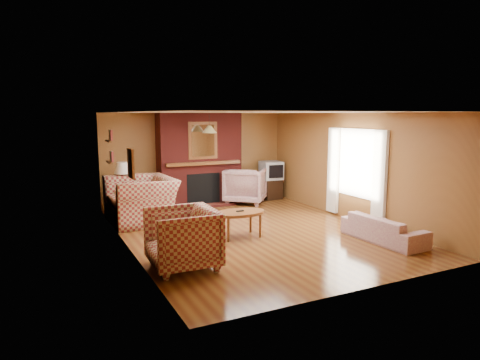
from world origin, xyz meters
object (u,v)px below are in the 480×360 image
plaid_loveseat (141,200)px  crt_tv (271,170)px  plaid_armchair (182,238)px  coffee_table (240,214)px  side_table (124,203)px  floral_sofa (384,229)px  floral_armchair (245,185)px  tv_stand (271,189)px  table_lamp (123,174)px  fireplace (200,160)px

plaid_loveseat → crt_tv: (3.90, 1.02, 0.31)m
plaid_armchair → coffee_table: bearing=128.3°
coffee_table → side_table: 3.18m
plaid_loveseat → floral_sofa: (3.75, -3.45, -0.26)m
floral_sofa → side_table: side_table is taller
floral_armchair → coffee_table: 3.25m
plaid_loveseat → coffee_table: plaid_loveseat is taller
coffee_table → tv_stand: tv_stand is taller
plaid_loveseat → table_lamp: table_lamp is taller
floral_sofa → table_lamp: 5.80m
fireplace → floral_armchair: 1.40m
table_lamp → side_table: bearing=0.0°
plaid_armchair → table_lamp: size_ratio=1.68×
fireplace → table_lamp: (-2.10, -0.53, -0.18)m
plaid_loveseat → side_table: bearing=-162.5°
plaid_armchair → floral_armchair: size_ratio=1.00×
crt_tv → tv_stand: bearing=90.0°
plaid_armchair → floral_sofa: bearing=87.6°
side_table → fireplace: bearing=14.3°
fireplace → floral_armchair: (1.15, -0.38, -0.71)m
fireplace → floral_sofa: 5.12m
plaid_armchair → tv_stand: bearing=138.3°
plaid_armchair → fireplace: bearing=158.0°
plaid_armchair → floral_armchair: bearing=144.2°
fireplace → coffee_table: fireplace is taller
fireplace → tv_stand: fireplace is taller
coffee_table → tv_stand: size_ratio=1.82×
floral_armchair → plaid_armchair: bearing=91.9°
fireplace → crt_tv: 2.09m
floral_armchair → table_lamp: (-3.25, -0.15, 0.53)m
floral_armchair → crt_tv: crt_tv is taller
side_table → table_lamp: bearing=0.0°
plaid_loveseat → plaid_armchair: bearing=-4.6°
floral_sofa → crt_tv: size_ratio=2.78×
plaid_armchair → side_table: (-0.15, 3.83, -0.14)m
plaid_armchair → side_table: bearing=-175.7°
fireplace → side_table: bearing=-165.7°
plaid_armchair → coffee_table: 1.91m
floral_sofa → side_table: size_ratio=2.50×
crt_tv → plaid_loveseat: bearing=-165.4°
fireplace → plaid_loveseat: 2.31m
floral_armchair → plaid_loveseat: bearing=55.2°
floral_armchair → side_table: 3.25m
floral_armchair → table_lamp: size_ratio=1.68×
plaid_loveseat → coffee_table: bearing=32.7°
plaid_armchair → coffee_table: (1.54, 1.13, -0.02)m
plaid_armchair → floral_sofa: plaid_armchair is taller
floral_sofa → crt_tv: 4.51m
floral_sofa → table_lamp: (-4.00, 4.13, 0.76)m
coffee_table → tv_stand: (2.46, 3.05, -0.17)m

